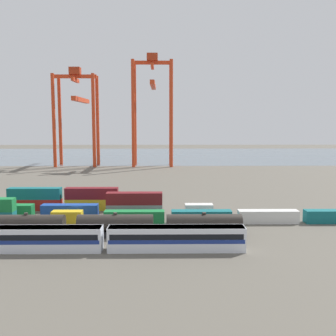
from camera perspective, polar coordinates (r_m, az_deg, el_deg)
The scene contains 21 objects.
ground_plane at distance 126.69m, azimuth -9.06°, elevation -2.56°, with size 420.00×420.00×0.00m, color #5B564C.
harbour_water at distance 234.63m, azimuth -5.21°, elevation 1.84°, with size 400.00×110.00×0.01m, color slate.
passenger_train at distance 66.93m, azimuth -18.88°, elevation -9.54°, with size 67.17×3.14×3.90m.
freight_tank_row at distance 72.95m, azimuth -13.85°, elevation -8.07°, with size 60.92×2.92×4.38m.
shipping_container_2 at distance 86.53m, azimuth -23.16°, elevation -6.59°, with size 6.04×2.44×2.60m, color #146066.
shipping_container_4 at distance 82.35m, azimuth -14.37°, elevation -6.91°, with size 6.04×2.44×2.60m, color gold.
shipping_container_5 at distance 80.26m, azimuth -4.88°, elevation -7.08°, with size 12.10×2.44×2.60m, color #197538.
shipping_container_6 at distance 80.43m, azimuth 4.85°, elevation -7.05°, with size 12.10×2.44×2.60m, color #146066.
shipping_container_7 at distance 82.82m, azimuth 14.27°, elevation -6.83°, with size 12.10×2.44×2.60m, color silver.
shipping_container_8 at distance 87.27m, azimuth 22.93°, elevation -6.47°, with size 12.10×2.44×2.60m, color #146066.
shipping_container_10 at distance 92.54m, azimuth -22.51°, elevation -5.70°, with size 12.10×2.44×2.60m, color #197538.
shipping_container_11 at distance 88.33m, azimuth -14.01°, elevation -5.96°, with size 12.10×2.44×2.60m, color #1C4299.
shipping_container_12 at distance 86.21m, azimuth -4.87°, elevation -6.10°, with size 12.10×2.44×2.60m, color slate.
shipping_container_13 at distance 85.67m, azimuth -4.89°, elevation -4.40°, with size 12.10×2.44×2.60m, color maroon.
shipping_container_14 at distance 86.34m, azimuth 4.49°, elevation -6.07°, with size 6.04×2.44×2.60m, color silver.
shipping_container_18 at distance 96.62m, azimuth -18.66°, elevation -5.02°, with size 12.10×2.44×2.60m, color #AD211C.
shipping_container_19 at distance 96.13m, azimuth -18.72°, elevation -3.50°, with size 12.10×2.44×2.60m, color #146066.
shipping_container_20 at distance 93.42m, azimuth -10.94°, elevation -5.18°, with size 12.10×2.44×2.60m, color gold.
shipping_container_21 at distance 92.92m, azimuth -10.98°, elevation -3.61°, with size 12.10×2.44×2.60m, color maroon.
gantry_crane_west at distance 185.72m, azimuth -13.01°, elevation 8.55°, with size 19.01×33.62×44.03m.
gantry_crane_central at distance 181.58m, azimuth -2.24°, elevation 9.95°, with size 18.29×33.32×50.07m.
Camera 1 is at (18.40, -83.62, 20.70)m, focal length 42.14 mm.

